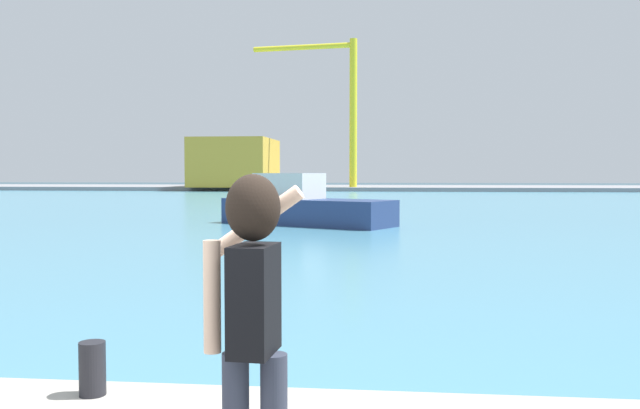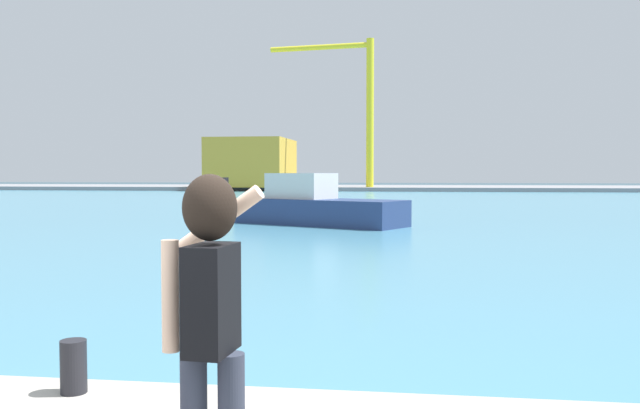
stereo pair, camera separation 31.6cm
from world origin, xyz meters
name	(u,v)px [view 2 (the right image)]	position (x,y,z in m)	size (l,w,h in m)	color
ground_plane	(388,203)	(0.00, 50.00, 0.00)	(220.00, 220.00, 0.00)	#334751
harbor_water	(389,202)	(0.00, 52.00, 0.01)	(140.00, 100.00, 0.02)	teal
far_shore_dock	(398,188)	(0.00, 92.00, 0.26)	(140.00, 20.00, 0.52)	gray
person_photographer	(210,305)	(0.72, 0.04, 1.67)	(0.53, 0.56, 1.74)	#2D3342
harbor_bollard	(74,367)	(-0.91, 1.66, 0.82)	(0.21, 0.21, 0.42)	black
boat_moored	(315,206)	(-2.52, 26.60, 0.85)	(8.29, 5.94, 2.33)	navy
warehouse_left	(252,163)	(-19.78, 86.17, 3.78)	(10.20, 12.96, 6.52)	gold
port_crane	(357,96)	(-5.33, 85.35, 12.59)	(14.25, 2.83, 19.53)	yellow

